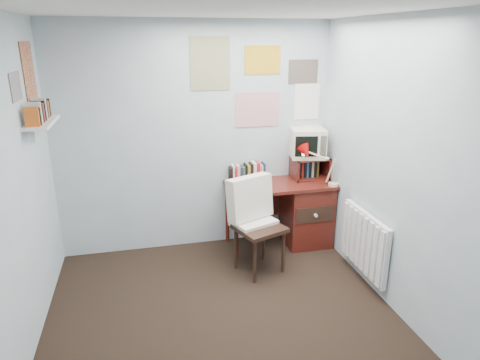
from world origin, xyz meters
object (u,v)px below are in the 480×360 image
object	(u,v)px
desk_lamp	(334,168)
tv_riser	(310,167)
radiator	(364,242)
desk	(301,210)
crt_tv	(307,142)
wall_shelf	(42,122)
desk_chair	(260,228)

from	to	relation	value
desk_lamp	tv_riser	size ratio (longest dim) A/B	1.00
tv_riser	radiator	distance (m)	1.15
desk	crt_tv	world-z (taller)	crt_tv
tv_riser	wall_shelf	distance (m)	2.83
desk	desk_chair	world-z (taller)	desk_chair
desk_chair	wall_shelf	xyz separation A→B (m)	(-1.92, 0.13, 1.14)
tv_riser	crt_tv	size ratio (longest dim) A/B	1.06
desk_lamp	crt_tv	world-z (taller)	crt_tv
crt_tv	radiator	xyz separation A→B (m)	(0.20, -1.06, -0.77)
desk_lamp	wall_shelf	xyz separation A→B (m)	(-2.84, -0.16, 0.66)
desk	desk_chair	bearing A→B (deg)	-142.18
tv_riser	crt_tv	bearing A→B (deg)	149.41
tv_riser	wall_shelf	world-z (taller)	wall_shelf
desk_chair	tv_riser	xyz separation A→B (m)	(0.77, 0.62, 0.41)
desk_chair	radiator	distance (m)	1.03
desk	wall_shelf	bearing A→B (deg)	-171.60
desk_lamp	tv_riser	bearing A→B (deg)	125.23
desk	crt_tv	distance (m)	0.80
crt_tv	desk	bearing A→B (deg)	-112.07
desk_chair	wall_shelf	world-z (taller)	wall_shelf
desk_chair	desk	bearing A→B (deg)	17.69
crt_tv	radiator	size ratio (longest dim) A/B	0.47
desk_chair	desk_lamp	size ratio (longest dim) A/B	2.38
desk_chair	crt_tv	world-z (taller)	crt_tv
tv_riser	radiator	world-z (taller)	tv_riser
desk	wall_shelf	distance (m)	2.87
desk_chair	radiator	size ratio (longest dim) A/B	1.19
desk	radiator	bearing A→B (deg)	-72.76
crt_tv	radiator	distance (m)	1.32
desk_chair	tv_riser	distance (m)	1.07
desk_lamp	crt_tv	distance (m)	0.46
desk	desk_lamp	bearing A→B (deg)	-39.28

